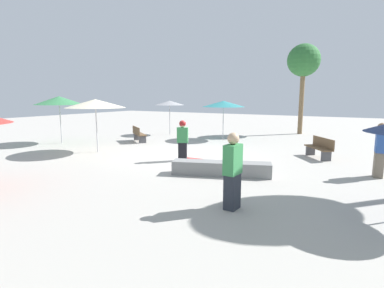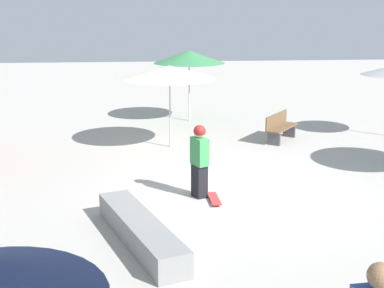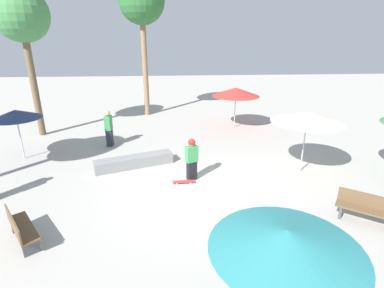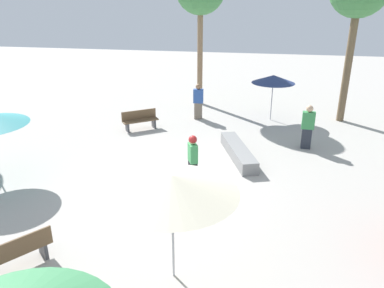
% 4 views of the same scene
% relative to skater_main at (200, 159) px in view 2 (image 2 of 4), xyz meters
% --- Properties ---
extents(ground_plane, '(60.00, 60.00, 0.00)m').
position_rel_skater_main_xyz_m(ground_plane, '(-0.97, -0.20, -0.87)').
color(ground_plane, '#ADA8A0').
extents(skater_main, '(0.39, 0.49, 1.61)m').
position_rel_skater_main_xyz_m(skater_main, '(0.00, 0.00, 0.00)').
color(skater_main, black).
rests_on(skater_main, ground_plane).
extents(skateboard, '(0.23, 0.81, 0.07)m').
position_rel_skater_main_xyz_m(skateboard, '(-0.29, 0.32, -0.81)').
color(skateboard, red).
rests_on(skateboard, ground_plane).
extents(concrete_ledge, '(1.62, 3.19, 0.45)m').
position_rel_skater_main_xyz_m(concrete_ledge, '(1.29, 2.28, -0.65)').
color(concrete_ledge, gray).
rests_on(concrete_ledge, ground_plane).
extents(bench_near, '(1.31, 1.55, 0.85)m').
position_rel_skater_main_xyz_m(bench_near, '(-3.04, -4.82, -0.44)').
color(bench_near, '#47474C').
rests_on(bench_near, ground_plane).
extents(shade_umbrella_green, '(2.55, 2.55, 2.55)m').
position_rel_skater_main_xyz_m(shade_umbrella_green, '(-0.49, -8.11, 1.45)').
color(shade_umbrella_green, '#B7B7BC').
rests_on(shade_umbrella_green, ground_plane).
extents(shade_umbrella_cream, '(2.69, 2.69, 2.42)m').
position_rel_skater_main_xyz_m(shade_umbrella_cream, '(0.41, -4.36, 1.35)').
color(shade_umbrella_cream, '#B7B7BC').
rests_on(shade_umbrella_cream, ground_plane).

